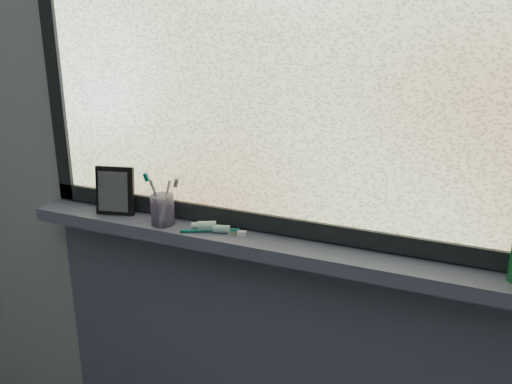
% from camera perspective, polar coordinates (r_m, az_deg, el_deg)
% --- Properties ---
extents(wall_back, '(3.00, 0.01, 2.50)m').
position_cam_1_polar(wall_back, '(1.56, 3.74, 3.81)').
color(wall_back, '#9EA3A8').
rests_on(wall_back, ground).
extents(windowsill, '(1.62, 0.14, 0.04)m').
position_cam_1_polar(windowsill, '(1.58, 2.62, -5.63)').
color(windowsill, '#51546C').
rests_on(windowsill, wall_back).
extents(window_pane, '(1.50, 0.01, 1.00)m').
position_cam_1_polar(window_pane, '(1.49, 3.66, 14.03)').
color(window_pane, silver).
rests_on(window_pane, wall_back).
extents(frame_bottom, '(1.60, 0.03, 0.05)m').
position_cam_1_polar(frame_bottom, '(1.60, 3.26, -3.35)').
color(frame_bottom, black).
rests_on(frame_bottom, windowsill).
extents(frame_left, '(0.05, 0.03, 1.10)m').
position_cam_1_polar(frame_left, '(1.90, -19.70, 14.02)').
color(frame_left, black).
rests_on(frame_left, wall_back).
extents(vanity_mirror, '(0.13, 0.09, 0.15)m').
position_cam_1_polar(vanity_mirror, '(1.80, -13.91, 0.14)').
color(vanity_mirror, black).
rests_on(vanity_mirror, windowsill).
extents(toothpaste_tube, '(0.17, 0.10, 0.03)m').
position_cam_1_polar(toothpaste_tube, '(1.63, -4.38, -3.52)').
color(toothpaste_tube, white).
rests_on(toothpaste_tube, windowsill).
extents(toothbrush_cup, '(0.09, 0.09, 0.09)m').
position_cam_1_polar(toothbrush_cup, '(1.69, -9.33, -1.77)').
color(toothbrush_cup, '#9D90BF').
rests_on(toothbrush_cup, windowsill).
extents(toothbrush_lying, '(0.20, 0.11, 0.01)m').
position_cam_1_polar(toothbrush_lying, '(1.64, -4.62, -3.78)').
color(toothbrush_lying, '#0C7066').
rests_on(toothbrush_lying, windowsill).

